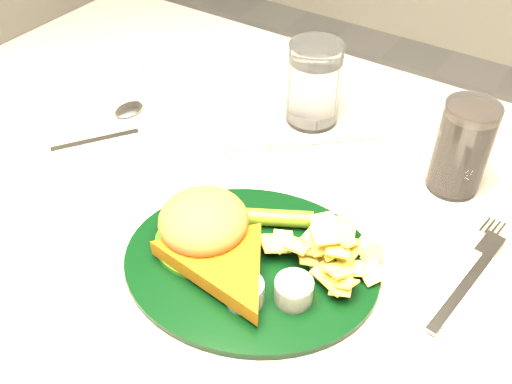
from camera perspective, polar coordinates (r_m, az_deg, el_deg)
table at (r=1.00m, az=-0.18°, el=-16.91°), size 1.20×0.80×0.75m
dinner_plate at (r=0.61m, az=-0.54°, el=-5.42°), size 0.34×0.31×0.06m
water_glass at (r=0.82m, az=5.83°, el=10.73°), size 0.08×0.08×0.12m
cola_glass at (r=0.73m, az=19.92°, el=4.16°), size 0.08×0.08×0.12m
fork_napkin at (r=0.64m, az=20.03°, el=-8.84°), size 0.15×0.18×0.01m
spoon at (r=0.83m, az=-15.80°, el=5.12°), size 0.13×0.16×0.01m
ramekin at (r=0.97m, az=-9.98°, el=12.64°), size 0.06×0.06×0.03m
wrapped_straw at (r=0.79m, az=4.54°, el=4.94°), size 0.22×0.21×0.01m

